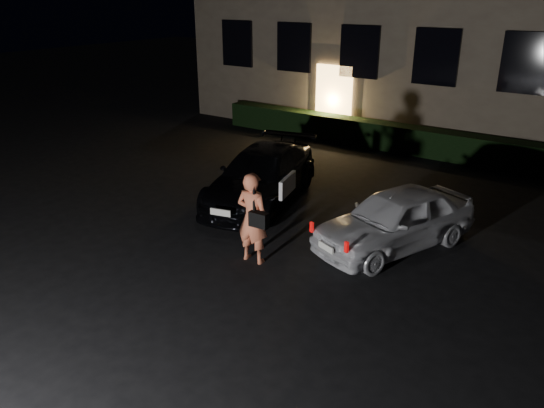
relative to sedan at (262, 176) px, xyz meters
The scene contains 5 objects.
ground 4.74m from the sedan, 67.00° to the right, with size 80.00×80.00×0.00m, color black.
hedge 6.45m from the sedan, 73.44° to the left, with size 15.00×0.70×0.85m, color black.
sedan is the anchor object (origin of this frame).
hatch 3.79m from the sedan, ahead, with size 2.69×3.89×1.23m.
man 3.24m from the sedan, 56.84° to the right, with size 0.76×0.47×1.81m.
Camera 1 is at (5.50, -5.68, 4.89)m, focal length 35.00 mm.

